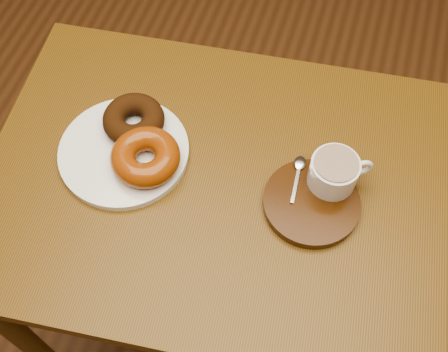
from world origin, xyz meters
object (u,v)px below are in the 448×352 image
(saucer, at_px, (311,203))
(coffee_cup, at_px, (335,172))
(cafe_table, at_px, (214,210))
(donut_plate, at_px, (124,152))

(saucer, xyz_separation_m, coffee_cup, (0.02, 0.05, 0.04))
(saucer, distance_m, coffee_cup, 0.06)
(cafe_table, distance_m, donut_plate, 0.20)
(cafe_table, xyz_separation_m, donut_plate, (-0.16, 0.00, 0.12))
(saucer, bearing_deg, donut_plate, 179.18)
(donut_plate, height_order, coffee_cup, coffee_cup)
(donut_plate, relative_size, coffee_cup, 2.23)
(donut_plate, bearing_deg, coffee_cup, 6.66)
(cafe_table, bearing_deg, donut_plate, 173.42)
(donut_plate, relative_size, saucer, 1.42)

